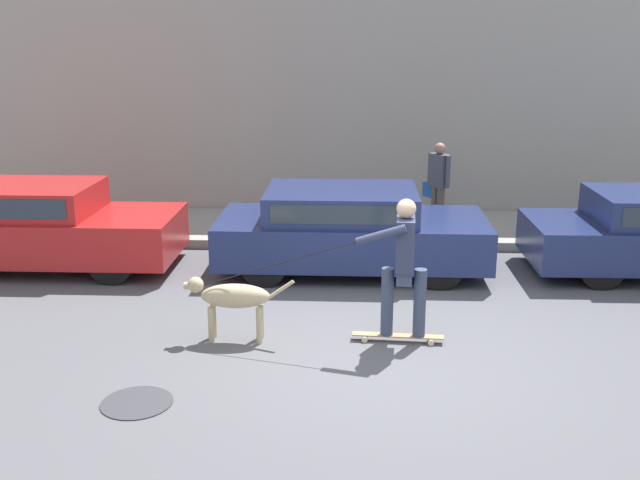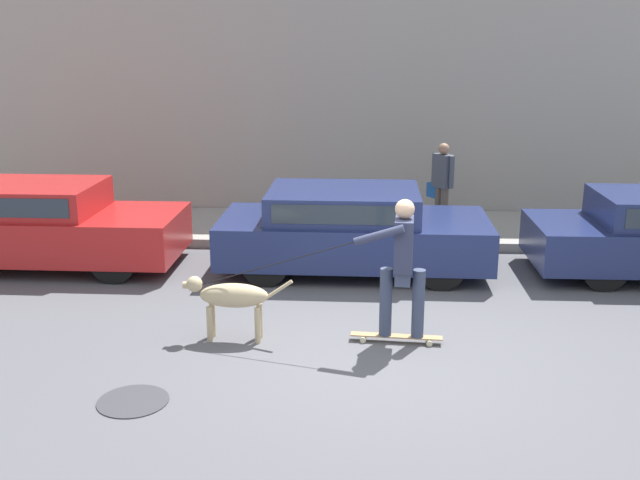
{
  "view_description": "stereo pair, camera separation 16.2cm",
  "coord_description": "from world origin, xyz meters",
  "px_view_note": "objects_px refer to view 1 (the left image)",
  "views": [
    {
      "loc": [
        -0.4,
        -7.87,
        3.51
      ],
      "look_at": [
        -0.73,
        1.37,
        0.95
      ],
      "focal_mm": 42.0,
      "sensor_mm": 36.0,
      "label": 1
    },
    {
      "loc": [
        -0.24,
        -7.87,
        3.51
      ],
      "look_at": [
        -0.73,
        1.37,
        0.95
      ],
      "focal_mm": 42.0,
      "sensor_mm": 36.0,
      "label": 2
    }
  ],
  "objects_px": {
    "parked_car_1": "(349,230)",
    "skateboarder": "(403,262)",
    "parked_car_0": "(40,227)",
    "pedestrian_with_bag": "(438,182)",
    "dog": "(232,298)"
  },
  "relations": [
    {
      "from": "parked_car_1",
      "to": "skateboarder",
      "type": "distance_m",
      "value": 2.84
    },
    {
      "from": "parked_car_0",
      "to": "pedestrian_with_bag",
      "type": "height_order",
      "value": "pedestrian_with_bag"
    },
    {
      "from": "parked_car_1",
      "to": "dog",
      "type": "height_order",
      "value": "parked_car_1"
    },
    {
      "from": "parked_car_1",
      "to": "pedestrian_with_bag",
      "type": "height_order",
      "value": "pedestrian_with_bag"
    },
    {
      "from": "skateboarder",
      "to": "parked_car_0",
      "type": "bearing_deg",
      "value": -22.51
    },
    {
      "from": "dog",
      "to": "skateboarder",
      "type": "relative_size",
      "value": 0.44
    },
    {
      "from": "parked_car_1",
      "to": "pedestrian_with_bag",
      "type": "xyz_separation_m",
      "value": [
        1.53,
        1.87,
        0.38
      ]
    },
    {
      "from": "parked_car_0",
      "to": "pedestrian_with_bag",
      "type": "relative_size",
      "value": 2.69
    },
    {
      "from": "dog",
      "to": "skateboarder",
      "type": "xyz_separation_m",
      "value": [
        1.98,
        0.01,
        0.45
      ]
    },
    {
      "from": "parked_car_1",
      "to": "skateboarder",
      "type": "bearing_deg",
      "value": -76.82
    },
    {
      "from": "dog",
      "to": "pedestrian_with_bag",
      "type": "height_order",
      "value": "pedestrian_with_bag"
    },
    {
      "from": "dog",
      "to": "skateboarder",
      "type": "bearing_deg",
      "value": -178.76
    },
    {
      "from": "parked_car_1",
      "to": "pedestrian_with_bag",
      "type": "bearing_deg",
      "value": 51.41
    },
    {
      "from": "dog",
      "to": "pedestrian_with_bag",
      "type": "relative_size",
      "value": 0.83
    },
    {
      "from": "parked_car_0",
      "to": "parked_car_1",
      "type": "relative_size",
      "value": 1.03
    }
  ]
}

